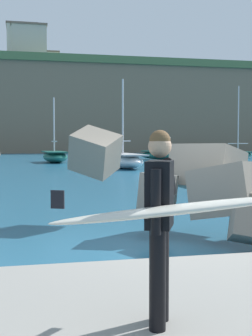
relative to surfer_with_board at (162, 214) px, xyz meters
name	(u,v)px	position (x,y,z in m)	size (l,w,h in m)	color
ground_plane	(171,244)	(1.50, 4.27, -1.28)	(400.00, 400.00, 0.00)	#235B7A
breakwater_jetty	(66,180)	(-0.23, 6.41, -0.22)	(31.49, 6.93, 2.43)	#3D3A38
surfer_with_board	(162,214)	(0.00, 0.00, 0.00)	(2.05, 1.51, 1.78)	black
boat_near_right	(235,154)	(22.17, 44.06, -0.82)	(4.06, 1.95, 7.98)	#1E6656
boat_far_left	(55,156)	(1.79, 37.70, -0.74)	(2.38, 5.48, 5.76)	#1E6656
boat_far_centre	(125,160)	(5.90, 27.86, -0.72)	(2.33, 5.89, 6.23)	white
boat_far_right	(165,152)	(13.12, 41.39, -0.54)	(5.53, 3.76, 2.42)	#1E6656
mooring_buoy_inner	(163,157)	(13.22, 42.30, -1.06)	(0.44, 0.44, 0.44)	#E54C1E
headland_bluff	(147,112)	(23.66, 86.47, 6.36)	(102.22, 36.60, 15.22)	#756651
station_building_west	(29,44)	(0.45, 76.86, 16.82)	(5.84, 6.50, 5.71)	#B2ADA3
station_building_central	(48,65)	(4.68, 95.16, 16.36)	(4.30, 6.80, 4.82)	silver
station_building_east	(22,45)	(-0.65, 78.79, 17.02)	(5.20, 7.34, 6.12)	silver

